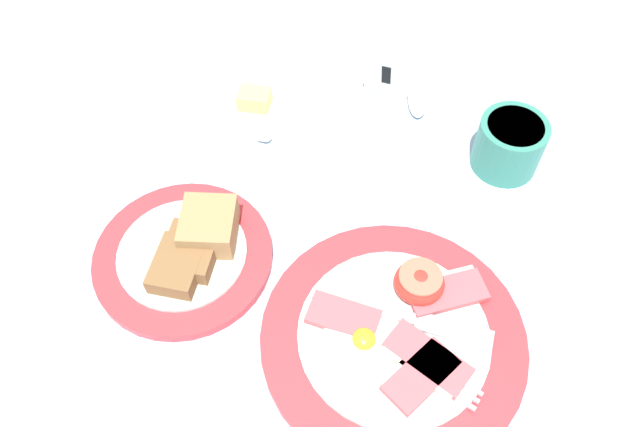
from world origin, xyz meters
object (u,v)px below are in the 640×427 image
object	(u,v)px
sugar_cup	(509,144)
teaspoon_near_cup	(418,114)
breakfast_plate	(395,334)
bread_plate	(187,252)
number_card	(385,69)
teaspoon_by_saucer	(266,138)
butter_dish	(255,106)

from	to	relation	value
sugar_cup	teaspoon_near_cup	distance (m)	0.13
breakfast_plate	sugar_cup	xyz separation A→B (m)	(0.05, 0.27, 0.03)
breakfast_plate	bread_plate	world-z (taller)	bread_plate
bread_plate	sugar_cup	distance (m)	0.39
teaspoon_near_cup	number_card	bearing A→B (deg)	45.99
sugar_cup	teaspoon_by_saucer	size ratio (longest dim) A/B	0.42
bread_plate	sugar_cup	xyz separation A→B (m)	(0.29, 0.26, 0.02)
sugar_cup	number_card	xyz separation A→B (m)	(-0.18, 0.07, 0.00)
breakfast_plate	teaspoon_near_cup	bearing A→B (deg)	102.28
breakfast_plate	sugar_cup	world-z (taller)	sugar_cup
sugar_cup	butter_dish	xyz separation A→B (m)	(-0.32, -0.03, -0.03)
butter_dish	teaspoon_near_cup	xyz separation A→B (m)	(0.20, 0.07, -0.00)
sugar_cup	teaspoon_near_cup	bearing A→B (deg)	162.78
sugar_cup	butter_dish	bearing A→B (deg)	-174.54
breakfast_plate	bread_plate	bearing A→B (deg)	178.54
teaspoon_by_saucer	breakfast_plate	bearing A→B (deg)	159.62
teaspoon_near_cup	breakfast_plate	bearing A→B (deg)	175.82
breakfast_plate	teaspoon_near_cup	xyz separation A→B (m)	(-0.07, 0.31, -0.01)
bread_plate	teaspoon_near_cup	world-z (taller)	bread_plate
breakfast_plate	number_card	world-z (taller)	number_card
bread_plate	butter_dish	xyz separation A→B (m)	(-0.03, 0.23, -0.01)
butter_dish	number_card	bearing A→B (deg)	34.04
butter_dish	number_card	distance (m)	0.18
breakfast_plate	bread_plate	size ratio (longest dim) A/B	1.37
butter_dish	number_card	size ratio (longest dim) A/B	1.50
teaspoon_by_saucer	number_card	bearing A→B (deg)	-108.21
bread_plate	butter_dish	world-z (taller)	bread_plate
teaspoon_by_saucer	teaspoon_near_cup	world-z (taller)	same
sugar_cup	butter_dish	size ratio (longest dim) A/B	0.72
sugar_cup	teaspoon_near_cup	xyz separation A→B (m)	(-0.12, 0.04, -0.03)
bread_plate	teaspoon_by_saucer	bearing A→B (deg)	88.20
bread_plate	sugar_cup	size ratio (longest dim) A/B	2.44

